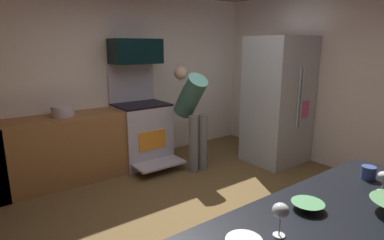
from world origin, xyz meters
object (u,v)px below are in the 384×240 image
object	(u,v)px
microwave	(136,51)
person_cook	(192,110)
stock_pot	(63,111)
mug_coffee	(368,173)
wine_glass_mid	(384,177)
oven_range	(142,131)
mixing_bowl_large	(308,206)
wine_glass_near	(281,212)
refrigerator	(278,101)

from	to	relation	value
microwave	person_cook	xyz separation A→B (m)	(0.51, -0.71, -0.83)
stock_pot	mug_coffee	bearing A→B (deg)	-70.78
wine_glass_mid	oven_range	bearing A→B (deg)	88.27
mug_coffee	mixing_bowl_large	bearing A→B (deg)	179.47
person_cook	wine_glass_near	world-z (taller)	person_cook
wine_glass_near	oven_range	bearing A→B (deg)	73.27
mixing_bowl_large	wine_glass_mid	xyz separation A→B (m)	(0.57, -0.16, 0.08)
wine_glass_near	mug_coffee	size ratio (longest dim) A/B	1.83
stock_pot	refrigerator	bearing A→B (deg)	-22.07
refrigerator	stock_pot	distance (m)	3.13
person_cook	mug_coffee	bearing A→B (deg)	-100.16
microwave	wine_glass_near	world-z (taller)	microwave
refrigerator	stock_pot	xyz separation A→B (m)	(-2.90, 1.18, 0.00)
microwave	mixing_bowl_large	bearing A→B (deg)	-101.24
mixing_bowl_large	wine_glass_mid	size ratio (longest dim) A/B	1.34
microwave	refrigerator	bearing A→B (deg)	-35.36
wine_glass_near	refrigerator	bearing A→B (deg)	38.51
oven_range	stock_pot	size ratio (longest dim) A/B	5.44
oven_range	mug_coffee	size ratio (longest dim) A/B	16.16
wine_glass_near	wine_glass_mid	xyz separation A→B (m)	(0.91, -0.09, -0.03)
mug_coffee	stock_pot	distance (m)	3.53
stock_pot	mixing_bowl_large	bearing A→B (deg)	-82.22
person_cook	wine_glass_near	bearing A→B (deg)	-118.99
wine_glass_mid	stock_pot	size ratio (longest dim) A/B	0.49
refrigerator	mixing_bowl_large	world-z (taller)	refrigerator
microwave	refrigerator	world-z (taller)	refrigerator
mug_coffee	microwave	bearing A→B (deg)	90.52
oven_range	wine_glass_near	size ratio (longest dim) A/B	8.85
refrigerator	stock_pot	world-z (taller)	refrigerator
person_cook	stock_pot	size ratio (longest dim) A/B	5.32
microwave	refrigerator	xyz separation A→B (m)	(1.77, -1.26, -0.75)
wine_glass_mid	mug_coffee	bearing A→B (deg)	47.90
wine_glass_near	microwave	bearing A→B (deg)	73.70
microwave	wine_glass_near	distance (m)	3.68
refrigerator	mug_coffee	distance (m)	2.77
oven_range	refrigerator	xyz separation A→B (m)	(1.77, -1.16, 0.46)
mixing_bowl_large	stock_pot	distance (m)	3.36
mixing_bowl_large	wine_glass_near	xyz separation A→B (m)	(-0.34, -0.07, 0.11)
person_cook	mug_coffee	xyz separation A→B (m)	(-0.48, -2.70, 0.05)
mixing_bowl_large	mug_coffee	distance (m)	0.71
wine_glass_mid	microwave	bearing A→B (deg)	88.32
microwave	refrigerator	distance (m)	2.30
refrigerator	stock_pot	size ratio (longest dim) A/B	6.86
refrigerator	mixing_bowl_large	distance (m)	3.26
wine_glass_near	wine_glass_mid	size ratio (longest dim) A/B	1.27
person_cook	stock_pot	world-z (taller)	person_cook
wine_glass_mid	stock_pot	world-z (taller)	stock_pot
mixing_bowl_large	person_cook	bearing A→B (deg)	66.14
oven_range	stock_pot	bearing A→B (deg)	179.33
mug_coffee	stock_pot	size ratio (longest dim) A/B	0.34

